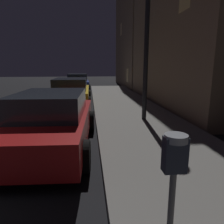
% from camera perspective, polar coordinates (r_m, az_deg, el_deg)
% --- Properties ---
extents(sidewalk, '(3.20, 36.00, 0.15)m').
position_cam_1_polar(sidewalk, '(3.63, 27.19, -21.94)').
color(sidewalk, slate).
rests_on(sidewalk, ground).
extents(parking_meter, '(0.19, 0.19, 1.36)m').
position_cam_1_polar(parking_meter, '(1.87, 16.54, -15.61)').
color(parking_meter, '#59595B').
rests_on(parking_meter, sidewalk).
extents(car_red, '(2.17, 4.34, 1.43)m').
position_cam_1_polar(car_red, '(5.39, -16.11, -2.39)').
color(car_red, maroon).
rests_on(car_red, ground).
extents(car_yellow_cab, '(2.08, 4.32, 1.43)m').
position_cam_1_polar(car_yellow_cab, '(11.12, -11.15, 5.40)').
color(car_yellow_cab, gold).
rests_on(car_yellow_cab, ground).
extents(car_blue, '(2.12, 4.11, 1.43)m').
position_cam_1_polar(car_blue, '(17.56, -9.46, 7.96)').
color(car_blue, navy).
rests_on(car_blue, ground).
extents(street_lamp, '(0.44, 0.44, 4.88)m').
position_cam_1_polar(street_lamp, '(7.60, 9.62, 22.82)').
color(street_lamp, black).
rests_on(street_lamp, sidewalk).
extents(building_mid, '(6.29, 10.95, 10.50)m').
position_cam_1_polar(building_mid, '(13.36, 26.48, 25.17)').
color(building_mid, '#8C7259').
rests_on(building_mid, ground).
extents(building_far, '(6.86, 10.24, 15.67)m').
position_cam_1_polar(building_far, '(23.85, 12.04, 26.28)').
color(building_far, '#8C7259').
rests_on(building_far, ground).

